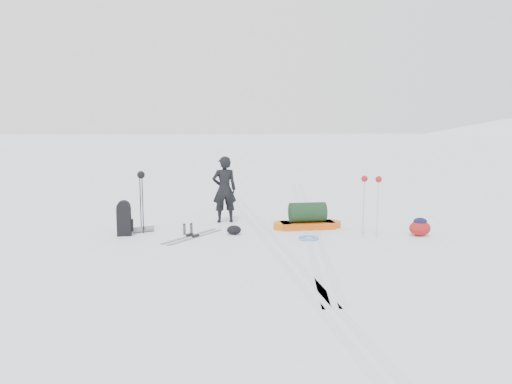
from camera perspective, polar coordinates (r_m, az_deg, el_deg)
ground at (r=11.62m, az=0.87°, el=-4.59°), size 200.00×200.00×0.00m
ski_tracks at (r=12.55m, az=3.20°, el=-3.64°), size 3.38×17.97×0.01m
skier at (r=12.64m, az=-3.64°, el=0.30°), size 0.66×0.47×1.69m
pulk_sled at (r=12.02m, az=5.90°, el=-3.03°), size 1.67×0.61×0.63m
expedition_rucksack at (r=11.61m, az=-14.58°, el=-3.02°), size 0.80×0.57×0.79m
ski_poles_black at (r=11.67m, az=-12.99°, el=1.08°), size 0.18×0.18×1.43m
ski_poles_silver at (r=11.10m, az=13.04°, el=0.66°), size 0.41×0.28×1.38m
touring_skis_grey at (r=11.20m, az=-7.26°, el=-5.05°), size 1.32×1.55×0.07m
touring_skis_white at (r=12.41m, az=6.00°, el=-3.75°), size 1.80×1.40×0.07m
rope_coil at (r=10.98m, az=6.03°, el=-5.24°), size 0.46×0.46×0.05m
small_daypack at (r=11.78m, az=18.23°, el=-3.83°), size 0.58×0.51×0.41m
thermos_pair at (r=11.48m, az=-7.82°, el=-4.20°), size 0.22×0.20×0.26m
stuff_sack at (r=11.36m, az=-2.53°, el=-4.35°), size 0.40×0.34×0.21m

